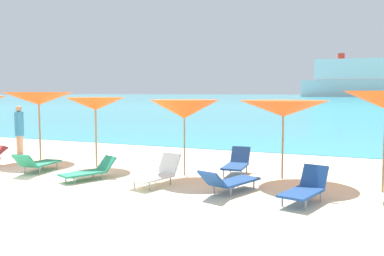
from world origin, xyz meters
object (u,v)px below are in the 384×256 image
(umbrella_4, at_px, (95,104))
(beachgoer_1, at_px, (19,128))
(umbrella_6, at_px, (283,109))
(lounge_chair_6, at_px, (305,188))
(umbrella_3, at_px, (39,99))
(lounge_chair_4, at_px, (237,163))
(cruise_ship, at_px, (354,80))
(lounge_chair_9, at_px, (229,181))
(lounge_chair_2, at_px, (157,173))
(lounge_chair_0, at_px, (37,163))
(umbrella_5, at_px, (184,109))
(lounge_chair_5, at_px, (89,171))

(umbrella_4, relative_size, beachgoer_1, 1.19)
(umbrella_6, xyz_separation_m, lounge_chair_6, (0.90, -2.20, -1.53))
(umbrella_3, bearing_deg, lounge_chair_4, 1.47)
(lounge_chair_6, bearing_deg, cruise_ship, 106.58)
(beachgoer_1, bearing_deg, lounge_chair_9, 82.15)
(lounge_chair_4, bearing_deg, lounge_chair_2, -127.90)
(lounge_chair_0, xyz_separation_m, beachgoer_1, (-3.19, 2.47, 0.66))
(lounge_chair_6, bearing_deg, lounge_chair_4, 147.95)
(umbrella_5, xyz_separation_m, lounge_chair_2, (-0.10, -1.38, -1.51))
(lounge_chair_9, bearing_deg, lounge_chair_4, -58.55)
(cruise_ship, bearing_deg, umbrella_5, -89.81)
(umbrella_4, distance_m, umbrella_6, 5.63)
(lounge_chair_5, xyz_separation_m, cruise_ship, (-1.81, 222.85, 8.46))
(umbrella_5, bearing_deg, lounge_chair_9, -39.36)
(umbrella_4, relative_size, lounge_chair_6, 1.43)
(lounge_chair_0, relative_size, cruise_ship, 0.03)
(lounge_chair_4, bearing_deg, umbrella_3, 176.68)
(umbrella_6, distance_m, lounge_chair_4, 1.99)
(umbrella_6, height_order, lounge_chair_9, umbrella_6)
(umbrella_3, relative_size, lounge_chair_6, 1.65)
(umbrella_4, bearing_deg, lounge_chair_4, 6.25)
(beachgoer_1, distance_m, cruise_ship, 220.35)
(umbrella_6, xyz_separation_m, cruise_ship, (-6.36, 220.74, 6.86))
(lounge_chair_5, xyz_separation_m, lounge_chair_6, (5.45, -0.09, 0.07))
(umbrella_5, distance_m, lounge_chair_4, 2.08)
(umbrella_6, relative_size, lounge_chair_6, 1.62)
(umbrella_3, relative_size, lounge_chair_5, 1.58)
(lounge_chair_5, relative_size, lounge_chair_6, 1.04)
(lounge_chair_4, relative_size, cruise_ship, 0.03)
(umbrella_4, relative_size, lounge_chair_5, 1.37)
(lounge_chair_2, bearing_deg, lounge_chair_0, -166.89)
(umbrella_3, xyz_separation_m, umbrella_5, (5.59, -0.54, -0.24))
(lounge_chair_4, bearing_deg, umbrella_4, -178.55)
(umbrella_4, height_order, lounge_chair_9, umbrella_4)
(lounge_chair_4, distance_m, lounge_chair_9, 2.21)
(umbrella_4, bearing_deg, lounge_chair_9, -19.14)
(umbrella_3, distance_m, umbrella_4, 2.53)
(umbrella_4, xyz_separation_m, umbrella_5, (3.08, -0.24, -0.10))
(umbrella_3, bearing_deg, lounge_chair_2, -19.24)
(lounge_chair_0, xyz_separation_m, lounge_chair_4, (5.22, 2.02, 0.03))
(lounge_chair_2, bearing_deg, lounge_chair_5, -162.13)
(lounge_chair_5, relative_size, lounge_chair_9, 0.87)
(umbrella_4, distance_m, lounge_chair_4, 4.65)
(umbrella_4, bearing_deg, lounge_chair_0, -119.56)
(umbrella_5, distance_m, cruise_ship, 221.49)
(lounge_chair_6, bearing_deg, beachgoer_1, -179.87)
(lounge_chair_5, bearing_deg, lounge_chair_0, -162.82)
(beachgoer_1, xyz_separation_m, cruise_ship, (3.32, 220.19, 7.75))
(umbrella_6, height_order, cruise_ship, cruise_ship)
(umbrella_5, relative_size, lounge_chair_0, 1.35)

